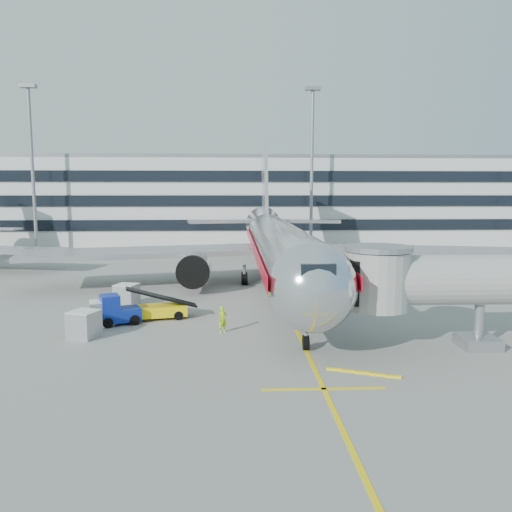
{
  "coord_description": "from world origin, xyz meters",
  "views": [
    {
      "loc": [
        -4.27,
        -36.73,
        9.36
      ],
      "look_at": [
        -2.4,
        5.23,
        4.0
      ],
      "focal_mm": 35.0,
      "sensor_mm": 36.0,
      "label": 1
    }
  ],
  "objects_px": {
    "cargo_container_left": "(84,324)",
    "cargo_container_right": "(127,295)",
    "cargo_container_front": "(102,313)",
    "ramp_worker": "(223,319)",
    "baggage_tug": "(116,311)",
    "belt_loader": "(153,310)",
    "main_jet": "(277,245)"
  },
  "relations": [
    {
      "from": "belt_loader",
      "to": "cargo_container_left",
      "type": "bearing_deg",
      "value": -128.59
    },
    {
      "from": "main_jet",
      "to": "belt_loader",
      "type": "height_order",
      "value": "main_jet"
    },
    {
      "from": "cargo_container_front",
      "to": "cargo_container_right",
      "type": "bearing_deg",
      "value": 85.4
    },
    {
      "from": "belt_loader",
      "to": "cargo_container_right",
      "type": "height_order",
      "value": "belt_loader"
    },
    {
      "from": "baggage_tug",
      "to": "ramp_worker",
      "type": "height_order",
      "value": "baggage_tug"
    },
    {
      "from": "main_jet",
      "to": "cargo_container_left",
      "type": "distance_m",
      "value": 21.92
    },
    {
      "from": "baggage_tug",
      "to": "ramp_worker",
      "type": "bearing_deg",
      "value": -18.03
    },
    {
      "from": "cargo_container_left",
      "to": "cargo_container_right",
      "type": "height_order",
      "value": "cargo_container_right"
    },
    {
      "from": "main_jet",
      "to": "ramp_worker",
      "type": "relative_size",
      "value": 28.45
    },
    {
      "from": "baggage_tug",
      "to": "cargo_container_front",
      "type": "distance_m",
      "value": 1.03
    },
    {
      "from": "belt_loader",
      "to": "baggage_tug",
      "type": "distance_m",
      "value": 2.75
    },
    {
      "from": "cargo_container_left",
      "to": "ramp_worker",
      "type": "distance_m",
      "value": 9.0
    },
    {
      "from": "cargo_container_left",
      "to": "ramp_worker",
      "type": "height_order",
      "value": "ramp_worker"
    },
    {
      "from": "cargo_container_right",
      "to": "cargo_container_front",
      "type": "distance_m",
      "value": 6.06
    },
    {
      "from": "cargo_container_left",
      "to": "cargo_container_front",
      "type": "xyz_separation_m",
      "value": [
        0.29,
        3.23,
        -0.02
      ]
    },
    {
      "from": "belt_loader",
      "to": "cargo_container_front",
      "type": "height_order",
      "value": "belt_loader"
    },
    {
      "from": "belt_loader",
      "to": "baggage_tug",
      "type": "bearing_deg",
      "value": -150.0
    },
    {
      "from": "baggage_tug",
      "to": "cargo_container_right",
      "type": "bearing_deg",
      "value": 95.16
    },
    {
      "from": "baggage_tug",
      "to": "ramp_worker",
      "type": "distance_m",
      "value": 8.04
    },
    {
      "from": "main_jet",
      "to": "baggage_tug",
      "type": "relative_size",
      "value": 15.47
    },
    {
      "from": "baggage_tug",
      "to": "cargo_container_right",
      "type": "xyz_separation_m",
      "value": [
        -0.54,
        6.02,
        -0.04
      ]
    },
    {
      "from": "cargo_container_front",
      "to": "ramp_worker",
      "type": "bearing_deg",
      "value": -15.87
    },
    {
      "from": "main_jet",
      "to": "cargo_container_right",
      "type": "relative_size",
      "value": 24.54
    },
    {
      "from": "main_jet",
      "to": "cargo_container_left",
      "type": "height_order",
      "value": "main_jet"
    },
    {
      "from": "baggage_tug",
      "to": "cargo_container_left",
      "type": "height_order",
      "value": "baggage_tug"
    },
    {
      "from": "ramp_worker",
      "to": "baggage_tug",
      "type": "bearing_deg",
      "value": 124.59
    },
    {
      "from": "belt_loader",
      "to": "cargo_container_front",
      "type": "xyz_separation_m",
      "value": [
        -3.4,
        -1.39,
        0.16
      ]
    },
    {
      "from": "belt_loader",
      "to": "cargo_container_left",
      "type": "height_order",
      "value": "belt_loader"
    },
    {
      "from": "baggage_tug",
      "to": "main_jet",
      "type": "bearing_deg",
      "value": 46.24
    },
    {
      "from": "baggage_tug",
      "to": "cargo_container_front",
      "type": "bearing_deg",
      "value": -178.76
    },
    {
      "from": "main_jet",
      "to": "cargo_container_right",
      "type": "bearing_deg",
      "value": -151.33
    },
    {
      "from": "cargo_container_left",
      "to": "cargo_container_right",
      "type": "relative_size",
      "value": 1.02
    }
  ]
}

